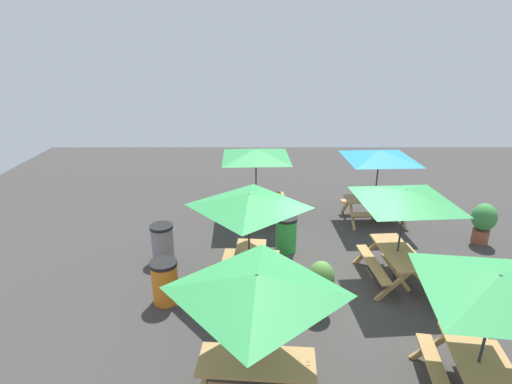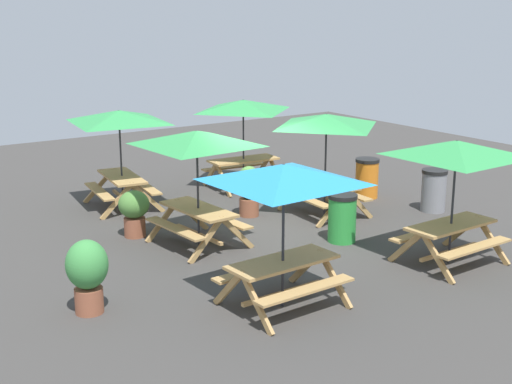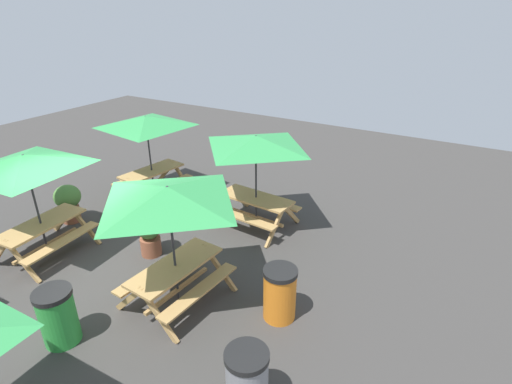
# 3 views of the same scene
# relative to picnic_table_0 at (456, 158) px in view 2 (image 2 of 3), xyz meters

# --- Properties ---
(ground_plane) EXTENTS (25.45, 25.45, 0.00)m
(ground_plane) POSITION_rel_picnic_table_0_xyz_m (3.70, 1.86, -1.99)
(ground_plane) COLOR #3D3A38
(ground_plane) RESTS_ON ground
(picnic_table_0) EXTENTS (2.83, 2.83, 2.34)m
(picnic_table_0) POSITION_rel_picnic_table_0_xyz_m (0.00, 0.00, 0.00)
(picnic_table_0) COLOR tan
(picnic_table_0) RESTS_ON ground
(picnic_table_1) EXTENTS (2.14, 2.14, 2.34)m
(picnic_table_1) POSITION_rel_picnic_table_0_xyz_m (6.89, 0.00, 0.00)
(picnic_table_1) COLOR tan
(picnic_table_1) RESTS_ON ground
(picnic_table_2) EXTENTS (2.83, 2.83, 2.34)m
(picnic_table_2) POSITION_rel_picnic_table_0_xyz_m (0.16, 3.69, 0.00)
(picnic_table_2) COLOR tan
(picnic_table_2) RESTS_ON ground
(picnic_table_3) EXTENTS (2.80, 2.80, 2.34)m
(picnic_table_3) POSITION_rel_picnic_table_0_xyz_m (6.91, 3.40, 0.00)
(picnic_table_3) COLOR tan
(picnic_table_3) RESTS_ON ground
(picnic_table_4) EXTENTS (2.82, 2.82, 2.34)m
(picnic_table_4) POSITION_rel_picnic_table_0_xyz_m (3.50, 3.29, 0.00)
(picnic_table_4) COLOR tan
(picnic_table_4) RESTS_ON ground
(picnic_table_5) EXTENTS (2.14, 2.14, 2.34)m
(picnic_table_5) POSITION_rel_picnic_table_0_xyz_m (3.78, -0.16, 0.00)
(picnic_table_5) COLOR tan
(picnic_table_5) RESTS_ON ground
(trash_bin_gray) EXTENTS (0.59, 0.59, 0.98)m
(trash_bin_gray) POSITION_rel_picnic_table_0_xyz_m (2.57, -2.40, -1.49)
(trash_bin_gray) COLOR gray
(trash_bin_gray) RESTS_ON ground
(trash_bin_green) EXTENTS (0.59, 0.59, 0.98)m
(trash_bin_green) POSITION_rel_picnic_table_0_xyz_m (2.08, 0.80, -1.49)
(trash_bin_green) COLOR green
(trash_bin_green) RESTS_ON ground
(trash_bin_orange) EXTENTS (0.59, 0.59, 0.98)m
(trash_bin_orange) POSITION_rel_picnic_table_0_xyz_m (4.34, -1.97, -1.49)
(trash_bin_orange) COLOR orange
(trash_bin_orange) RESTS_ON ground
(potted_plant_0) EXTENTS (0.65, 0.65, 1.17)m
(potted_plant_0) POSITION_rel_picnic_table_0_xyz_m (1.64, 6.30, -1.31)
(potted_plant_0) COLOR #935138
(potted_plant_0) RESTS_ON ground
(potted_plant_1) EXTENTS (0.56, 0.56, 1.15)m
(potted_plant_1) POSITION_rel_picnic_table_0_xyz_m (4.64, 1.33, -1.36)
(potted_plant_1) COLOR #935138
(potted_plant_1) RESTS_ON ground
(potted_plant_2) EXTENTS (0.63, 0.63, 0.97)m
(potted_plant_2) POSITION_rel_picnic_table_0_xyz_m (4.72, 4.11, -1.43)
(potted_plant_2) COLOR #935138
(potted_plant_2) RESTS_ON ground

